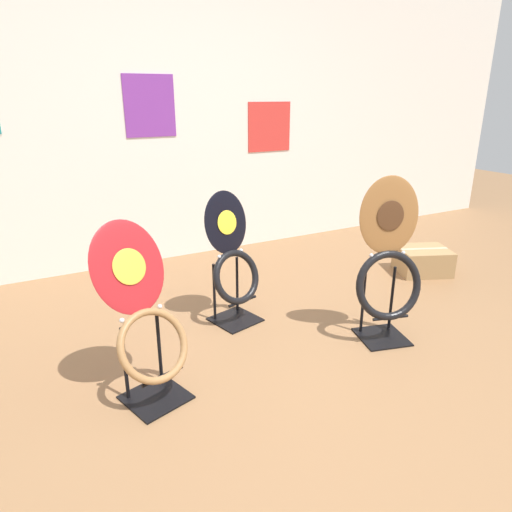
# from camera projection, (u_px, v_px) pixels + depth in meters

# --- Properties ---
(ground_plane) EXTENTS (14.00, 14.00, 0.00)m
(ground_plane) POSITION_uv_depth(u_px,v_px,m) (345.00, 398.00, 2.27)
(ground_plane) COLOR #8E6642
(wall_back) EXTENTS (8.00, 0.07, 2.60)m
(wall_back) POSITION_uv_depth(u_px,v_px,m) (172.00, 110.00, 3.86)
(wall_back) COLOR silver
(wall_back) RESTS_ON ground_plane
(toilet_seat_display_woodgrain) EXTENTS (0.44, 0.34, 1.00)m
(toilet_seat_display_woodgrain) POSITION_uv_depth(u_px,v_px,m) (388.00, 268.00, 2.68)
(toilet_seat_display_woodgrain) COLOR black
(toilet_seat_display_woodgrain) RESTS_ON ground_plane
(toilet_seat_display_crimson_swirl) EXTENTS (0.46, 0.46, 0.88)m
(toilet_seat_display_crimson_swirl) POSITION_uv_depth(u_px,v_px,m) (144.00, 320.00, 2.16)
(toilet_seat_display_crimson_swirl) COLOR black
(toilet_seat_display_crimson_swirl) RESTS_ON ground_plane
(toilet_seat_display_jazz_black) EXTENTS (0.39, 0.34, 0.86)m
(toilet_seat_display_jazz_black) POSITION_uv_depth(u_px,v_px,m) (233.00, 265.00, 2.92)
(toilet_seat_display_jazz_black) COLOR black
(toilet_seat_display_jazz_black) RESTS_ON ground_plane
(storage_box) EXTENTS (0.51, 0.47, 0.21)m
(storage_box) POSITION_uv_depth(u_px,v_px,m) (423.00, 261.00, 3.83)
(storage_box) COLOR #A37F51
(storage_box) RESTS_ON ground_plane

